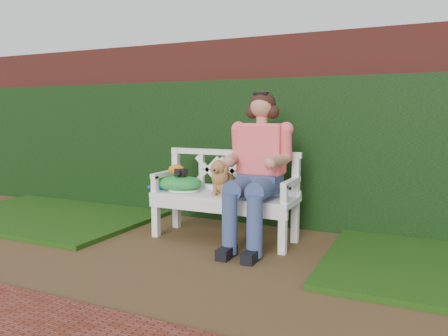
% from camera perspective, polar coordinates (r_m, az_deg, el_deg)
% --- Properties ---
extents(ground, '(60.00, 60.00, 0.00)m').
position_cam_1_polar(ground, '(3.89, -5.58, -12.48)').
color(ground, '#4D3621').
extents(brick_wall, '(10.00, 0.30, 2.20)m').
position_cam_1_polar(brick_wall, '(5.39, 4.63, 4.92)').
color(brick_wall, maroon).
rests_on(brick_wall, ground).
extents(ivy_hedge, '(10.00, 0.18, 1.70)m').
position_cam_1_polar(ivy_hedge, '(5.20, 3.76, 2.09)').
color(ivy_hedge, '#183D11').
rests_on(ivy_hedge, ground).
extents(grass_left, '(2.60, 2.00, 0.05)m').
position_cam_1_polar(grass_left, '(6.03, -21.15, -5.63)').
color(grass_left, black).
rests_on(grass_left, ground).
extents(garden_bench, '(1.61, 0.69, 0.48)m').
position_cam_1_polar(garden_bench, '(4.56, -0.00, -6.37)').
color(garden_bench, white).
rests_on(garden_bench, ground).
extents(seated_woman, '(0.75, 0.95, 1.57)m').
position_cam_1_polar(seated_woman, '(4.29, 4.66, 0.15)').
color(seated_woman, red).
rests_on(seated_woman, ground).
extents(dog, '(0.28, 0.36, 0.37)m').
position_cam_1_polar(dog, '(4.47, -0.18, -1.11)').
color(dog, brown).
rests_on(dog, garden_bench).
extents(tennis_racket, '(0.70, 0.40, 0.03)m').
position_cam_1_polar(tennis_racket, '(4.68, -5.65, -2.85)').
color(tennis_racket, silver).
rests_on(tennis_racket, garden_bench).
extents(green_bag, '(0.59, 0.52, 0.17)m').
position_cam_1_polar(green_bag, '(4.71, -5.83, -1.96)').
color(green_bag, '#1C762E').
rests_on(green_bag, garden_bench).
extents(camera_item, '(0.12, 0.09, 0.08)m').
position_cam_1_polar(camera_item, '(4.66, -5.62, -0.53)').
color(camera_item, black).
rests_on(camera_item, green_bag).
extents(baseball_glove, '(0.20, 0.16, 0.12)m').
position_cam_1_polar(baseball_glove, '(4.72, -6.24, -0.22)').
color(baseball_glove, orange).
rests_on(baseball_glove, green_bag).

